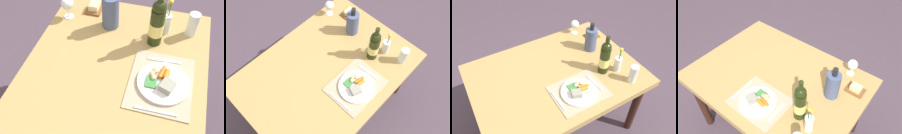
% 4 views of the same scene
% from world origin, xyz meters
% --- Properties ---
extents(ground_plane, '(8.00, 8.00, 0.00)m').
position_xyz_m(ground_plane, '(0.00, 0.00, 0.00)').
color(ground_plane, '#4C3D4A').
extents(dining_table, '(1.33, 0.97, 0.72)m').
position_xyz_m(dining_table, '(0.00, 0.00, 0.64)').
color(dining_table, '#AE894D').
rests_on(dining_table, ground_plane).
extents(placemat, '(0.40, 0.32, 0.01)m').
position_xyz_m(placemat, '(0.06, -0.25, 0.72)').
color(placemat, tan).
rests_on(placemat, dining_table).
extents(dinner_plate, '(0.27, 0.27, 0.05)m').
position_xyz_m(dinner_plate, '(0.05, -0.26, 0.74)').
color(dinner_plate, silver).
rests_on(dinner_plate, placemat).
extents(fork, '(0.02, 0.20, 0.00)m').
position_xyz_m(fork, '(-0.12, -0.25, 0.73)').
color(fork, silver).
rests_on(fork, placemat).
extents(knife, '(0.03, 0.18, 0.00)m').
position_xyz_m(knife, '(0.21, -0.25, 0.73)').
color(knife, silver).
rests_on(knife, placemat).
extents(wine_bottle, '(0.08, 0.08, 0.34)m').
position_xyz_m(wine_bottle, '(0.34, -0.17, 0.86)').
color(wine_bottle, black).
rests_on(wine_bottle, dining_table).
extents(butter_dish, '(0.13, 0.10, 0.05)m').
position_xyz_m(butter_dish, '(0.54, 0.26, 0.74)').
color(butter_dish, brown).
rests_on(butter_dish, dining_table).
extents(wine_glass, '(0.08, 0.08, 0.14)m').
position_xyz_m(wine_glass, '(0.43, 0.40, 0.81)').
color(wine_glass, white).
rests_on(wine_glass, dining_table).
extents(flower_vase, '(0.06, 0.06, 0.23)m').
position_xyz_m(flower_vase, '(0.45, -0.22, 0.79)').
color(flower_vase, silver).
rests_on(flower_vase, dining_table).
extents(cooler_bottle, '(0.10, 0.10, 0.27)m').
position_xyz_m(cooler_bottle, '(0.42, 0.11, 0.83)').
color(cooler_bottle, '#49567A').
rests_on(cooler_bottle, dining_table).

